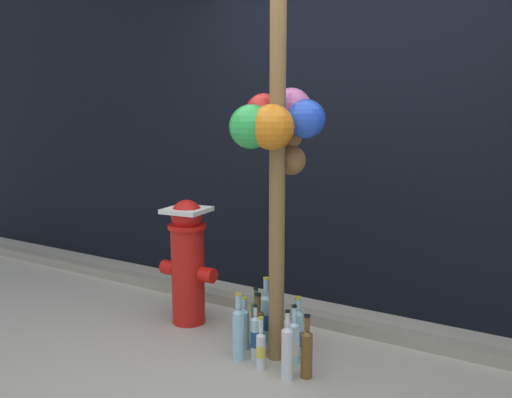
{
  "coord_description": "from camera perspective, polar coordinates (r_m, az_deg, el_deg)",
  "views": [
    {
      "loc": [
        1.45,
        -2.34,
        1.51
      ],
      "look_at": [
        -0.2,
        0.39,
        0.97
      ],
      "focal_mm": 38.08,
      "sensor_mm": 36.0,
      "label": 1
    }
  ],
  "objects": [
    {
      "name": "building_wall",
      "position": [
        4.18,
        11.14,
        16.01
      ],
      "size": [
        10.0,
        0.2,
        3.99
      ],
      "color": "black",
      "rests_on": "ground_plane"
    },
    {
      "name": "bottle_0",
      "position": [
        3.5,
        1.99,
        -13.83
      ],
      "size": [
        0.08,
        0.08,
        0.32
      ],
      "color": "#337038",
      "rests_on": "ground_plane"
    },
    {
      "name": "bottle_6",
      "position": [
        3.39,
        -0.07,
        -14.3
      ],
      "size": [
        0.06,
        0.06,
        0.34
      ],
      "color": "#B2DBEA",
      "rests_on": "ground_plane"
    },
    {
      "name": "ground_plane",
      "position": [
        3.14,
        -0.55,
        -19.21
      ],
      "size": [
        14.0,
        14.0,
        0.0
      ],
      "primitive_type": "plane",
      "color": "#ADA899"
    },
    {
      "name": "bottle_7",
      "position": [
        3.53,
        -1.24,
        -13.27
      ],
      "size": [
        0.07,
        0.07,
        0.34
      ],
      "color": "#93CCE0",
      "rests_on": "ground_plane"
    },
    {
      "name": "bottle_4",
      "position": [
        3.67,
        -0.02,
        -12.38
      ],
      "size": [
        0.06,
        0.06,
        0.35
      ],
      "color": "#337038",
      "rests_on": "ground_plane"
    },
    {
      "name": "bottle_5",
      "position": [
        3.35,
        4.0,
        -14.73
      ],
      "size": [
        0.07,
        0.07,
        0.36
      ],
      "color": "#B2DBEA",
      "rests_on": "ground_plane"
    },
    {
      "name": "fire_hydrant",
      "position": [
        3.86,
        -7.19,
        -6.29
      ],
      "size": [
        0.44,
        0.31,
        0.89
      ],
      "color": "red",
      "rests_on": "ground_plane"
    },
    {
      "name": "bottle_2",
      "position": [
        3.28,
        0.52,
        -15.46
      ],
      "size": [
        0.06,
        0.06,
        0.32
      ],
      "color": "silver",
      "rests_on": "ground_plane"
    },
    {
      "name": "bottle_3",
      "position": [
        3.37,
        -1.85,
        -13.74
      ],
      "size": [
        0.07,
        0.07,
        0.42
      ],
      "color": "#93CCE0",
      "rests_on": "ground_plane"
    },
    {
      "name": "litter_0",
      "position": [
        4.05,
        0.17,
        -12.29
      ],
      "size": [
        0.1,
        0.12,
        0.01
      ],
      "primitive_type": "cube",
      "rotation": [
        0.0,
        0.0,
        2.14
      ],
      "color": "silver",
      "rests_on": "ground_plane"
    },
    {
      "name": "curb_strip",
      "position": [
        3.93,
        7.38,
        -12.53
      ],
      "size": [
        8.0,
        0.12,
        0.08
      ],
      "primitive_type": "cube",
      "color": "gray",
      "rests_on": "ground_plane"
    },
    {
      "name": "bottle_10",
      "position": [
        3.6,
        1.05,
        -12.33
      ],
      "size": [
        0.08,
        0.08,
        0.44
      ],
      "color": "#93CCE0",
      "rests_on": "ground_plane"
    },
    {
      "name": "bottle_9",
      "position": [
        3.48,
        0.19,
        -13.57
      ],
      "size": [
        0.08,
        0.08,
        0.38
      ],
      "color": "brown",
      "rests_on": "ground_plane"
    },
    {
      "name": "bottle_8",
      "position": [
        3.19,
        5.34,
        -15.66
      ],
      "size": [
        0.07,
        0.07,
        0.37
      ],
      "color": "brown",
      "rests_on": "ground_plane"
    },
    {
      "name": "memorial_post",
      "position": [
        3.14,
        2.29,
        10.35
      ],
      "size": [
        0.51,
        0.6,
        2.84
      ],
      "color": "olive",
      "rests_on": "ground_plane"
    },
    {
      "name": "bottle_11",
      "position": [
        3.44,
        4.35,
        -13.78
      ],
      "size": [
        0.08,
        0.08,
        0.38
      ],
      "color": "#93CCE0",
      "rests_on": "ground_plane"
    },
    {
      "name": "bottle_1",
      "position": [
        3.15,
        3.31,
        -15.69
      ],
      "size": [
        0.07,
        0.07,
        0.41
      ],
      "color": "silver",
      "rests_on": "ground_plane"
    }
  ]
}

